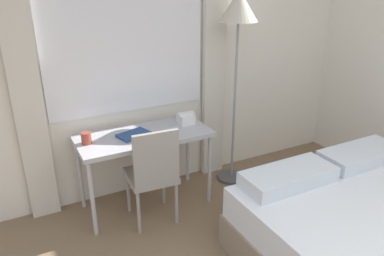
% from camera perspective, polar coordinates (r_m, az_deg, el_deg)
% --- Properties ---
extents(wall_back_with_window, '(5.14, 0.13, 2.70)m').
position_cam_1_polar(wall_back_with_window, '(3.61, -4.66, 11.23)').
color(wall_back_with_window, silver).
rests_on(wall_back_with_window, ground_plane).
extents(desk, '(1.19, 0.54, 0.73)m').
position_cam_1_polar(desk, '(3.39, -7.31, -1.90)').
color(desk, '#B2B2B7').
rests_on(desk, ground_plane).
extents(desk_chair, '(0.43, 0.43, 0.90)m').
position_cam_1_polar(desk_chair, '(3.20, -5.97, -6.57)').
color(desk_chair, gray).
rests_on(desk_chair, ground_plane).
extents(standing_lamp, '(0.36, 0.36, 1.92)m').
position_cam_1_polar(standing_lamp, '(3.59, 7.06, 15.79)').
color(standing_lamp, '#4C4C51').
rests_on(standing_lamp, ground_plane).
extents(telephone, '(0.16, 0.13, 0.11)m').
position_cam_1_polar(telephone, '(3.54, -0.92, 1.44)').
color(telephone, white).
rests_on(telephone, desk).
extents(book, '(0.31, 0.25, 0.02)m').
position_cam_1_polar(book, '(3.33, -8.87, -0.97)').
color(book, navy).
rests_on(book, desk).
extents(mug, '(0.08, 0.08, 0.10)m').
position_cam_1_polar(mug, '(3.25, -15.81, -1.50)').
color(mug, '#993F33').
rests_on(mug, desk).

